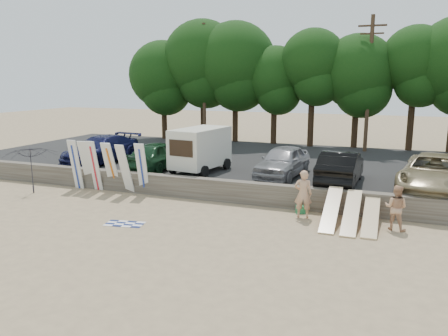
{
  "coord_description": "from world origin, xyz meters",
  "views": [
    {
      "loc": [
        3.51,
        -15.21,
        5.46
      ],
      "look_at": [
        -3.43,
        3.0,
        1.56
      ],
      "focal_mm": 35.0,
      "sensor_mm": 36.0,
      "label": 1
    }
  ],
  "objects": [
    {
      "name": "car_2",
      "position": [
        -1.41,
        6.02,
        1.48
      ],
      "size": [
        2.29,
        4.73,
        1.56
      ],
      "primitive_type": "imported",
      "rotation": [
        0.0,
        0.0,
        -0.1
      ],
      "color": "gray",
      "rests_on": "parking_lot"
    },
    {
      "name": "surfboard_low_0",
      "position": [
        1.61,
        1.51,
        0.58
      ],
      "size": [
        0.56,
        2.82,
        1.15
      ],
      "primitive_type": "cube",
      "rotation": [
        0.37,
        0.0,
        0.0
      ],
      "color": "beige",
      "rests_on": "ground"
    },
    {
      "name": "gear_bag",
      "position": [
        1.55,
        2.4,
        0.11
      ],
      "size": [
        0.36,
        0.33,
        0.22
      ],
      "primitive_type": "cube",
      "rotation": [
        0.0,
        0.0,
        -0.3
      ],
      "color": "#E6591B",
      "rests_on": "ground"
    },
    {
      "name": "surfboard_upright_6",
      "position": [
        -7.51,
        2.62,
        1.28
      ],
      "size": [
        0.55,
        0.62,
        2.56
      ],
      "primitive_type": "cube",
      "rotation": [
        0.2,
        0.0,
        0.09
      ],
      "color": "white",
      "rests_on": "ground"
    },
    {
      "name": "surfboard_low_1",
      "position": [
        2.37,
        1.44,
        0.54
      ],
      "size": [
        0.56,
        2.84,
        1.09
      ],
      "primitive_type": "cube",
      "rotation": [
        0.35,
        0.0,
        0.0
      ],
      "color": "beige",
      "rests_on": "ground"
    },
    {
      "name": "utility_poles",
      "position": [
        2.0,
        16.0,
        5.43
      ],
      "size": [
        25.8,
        0.26,
        9.0
      ],
      "color": "#473321",
      "rests_on": "parking_lot"
    },
    {
      "name": "ground",
      "position": [
        0.0,
        0.0,
        0.0
      ],
      "size": [
        120.0,
        120.0,
        0.0
      ],
      "primitive_type": "plane",
      "color": "tan",
      "rests_on": "ground"
    },
    {
      "name": "surfboard_upright_0",
      "position": [
        -11.3,
        2.44,
        1.28
      ],
      "size": [
        0.51,
        0.53,
        2.57
      ],
      "primitive_type": "cube",
      "rotation": [
        0.18,
        0.0,
        0.02
      ],
      "color": "white",
      "rests_on": "ground"
    },
    {
      "name": "beachgoer_a",
      "position": [
        0.43,
        1.85,
        0.98
      ],
      "size": [
        0.79,
        0.59,
        1.96
      ],
      "primitive_type": "imported",
      "rotation": [
        0.0,
        0.0,
        3.32
      ],
      "color": "tan",
      "rests_on": "ground"
    },
    {
      "name": "box_trailer",
      "position": [
        -5.79,
        5.69,
        2.0
      ],
      "size": [
        2.47,
        3.85,
        2.32
      ],
      "rotation": [
        0.0,
        0.0,
        -0.14
      ],
      "color": "beige",
      "rests_on": "parking_lot"
    },
    {
      "name": "surfboard_upright_4",
      "position": [
        -9.25,
        2.65,
        1.25
      ],
      "size": [
        0.56,
        0.86,
        2.5
      ],
      "primitive_type": "cube",
      "rotation": [
        0.3,
        0.0,
        -0.07
      ],
      "color": "white",
      "rests_on": "ground"
    },
    {
      "name": "car_3",
      "position": [
        1.49,
        5.43,
        1.48
      ],
      "size": [
        1.8,
        4.8,
        1.57
      ],
      "primitive_type": "imported",
      "rotation": [
        0.0,
        0.0,
        3.11
      ],
      "color": "black",
      "rests_on": "parking_lot"
    },
    {
      "name": "surfboard_low_2",
      "position": [
        3.08,
        1.55,
        0.47
      ],
      "size": [
        0.56,
        2.89,
        0.95
      ],
      "primitive_type": "cube",
      "rotation": [
        0.3,
        0.0,
        0.0
      ],
      "color": "beige",
      "rests_on": "ground"
    },
    {
      "name": "beach_umbrella",
      "position": [
        -12.81,
        1.11,
        1.17
      ],
      "size": [
        2.85,
        2.89,
        2.34
      ],
      "primitive_type": "imported",
      "rotation": [
        0.0,
        0.0,
        3.26
      ],
      "color": "black",
      "rests_on": "ground"
    },
    {
      "name": "car_0",
      "position": [
        -12.35,
        6.0,
        1.49
      ],
      "size": [
        2.77,
        5.63,
        1.58
      ],
      "primitive_type": "imported",
      "rotation": [
        0.0,
        0.0,
        -0.11
      ],
      "color": "#11143D",
      "rests_on": "parking_lot"
    },
    {
      "name": "surfboard_upright_1",
      "position": [
        -10.78,
        2.65,
        1.26
      ],
      "size": [
        0.56,
        0.78,
        2.52
      ],
      "primitive_type": "cube",
      "rotation": [
        0.27,
        0.0,
        0.09
      ],
      "color": "white",
      "rests_on": "ground"
    },
    {
      "name": "beach_towel",
      "position": [
        -5.87,
        -1.45,
        0.01
      ],
      "size": [
        1.73,
        1.73,
        0.0
      ],
      "primitive_type": "plane",
      "rotation": [
        0.0,
        0.0,
        0.17
      ],
      "color": "white",
      "rests_on": "ground"
    },
    {
      "name": "beachgoer_b",
      "position": [
        3.93,
        1.59,
        0.85
      ],
      "size": [
        0.96,
        0.84,
        1.7
      ],
      "primitive_type": "imported",
      "rotation": [
        0.0,
        0.0,
        2.88
      ],
      "color": "tan",
      "rests_on": "ground"
    },
    {
      "name": "cooler",
      "position": [
        0.24,
        2.4,
        0.16
      ],
      "size": [
        0.45,
        0.4,
        0.32
      ],
      "primitive_type": "cube",
      "rotation": [
        0.0,
        0.0,
        0.32
      ],
      "color": "#268B50",
      "rests_on": "ground"
    },
    {
      "name": "seawall",
      "position": [
        0.0,
        3.0,
        0.5
      ],
      "size": [
        44.0,
        0.5,
        1.0
      ],
      "primitive_type": "cube",
      "color": "#6B6356",
      "rests_on": "ground"
    },
    {
      "name": "surfboard_upright_3",
      "position": [
        -9.36,
        2.64,
        1.26
      ],
      "size": [
        0.55,
        0.8,
        2.52
      ],
      "primitive_type": "cube",
      "rotation": [
        0.28,
        0.0,
        0.06
      ],
      "color": "white",
      "rests_on": "ground"
    },
    {
      "name": "car_4",
      "position": [
        5.48,
        5.59,
        1.5
      ],
      "size": [
        3.54,
        6.09,
        1.59
      ],
      "primitive_type": "imported",
      "rotation": [
        0.0,
        0.0,
        -0.16
      ],
      "color": "#90805C",
      "rests_on": "parking_lot"
    },
    {
      "name": "treeline",
      "position": [
        -1.41,
        17.51,
        6.52
      ],
      "size": [
        33.69,
        6.37,
        9.55
      ],
      "color": "#382616",
      "rests_on": "parking_lot"
    },
    {
      "name": "surfboard_upright_2",
      "position": [
        -10.18,
        2.49,
        1.28
      ],
      "size": [
        0.52,
        0.58,
        2.56
      ],
      "primitive_type": "cube",
      "rotation": [
        0.19,
        0.0,
        -0.04
      ],
      "color": "white",
      "rests_on": "ground"
    },
    {
      "name": "car_1",
      "position": [
        -8.25,
        5.57,
        1.47
      ],
      "size": [
        2.11,
        4.64,
        1.55
      ],
      "primitive_type": "imported",
      "rotation": [
        0.0,
        0.0,
        3.08
      ],
      "color": "#13361D",
      "rests_on": "parking_lot"
    },
    {
      "name": "parking_lot",
      "position": [
        0.0,
        10.5,
        0.35
      ],
      "size": [
        44.0,
        14.5,
        0.7
      ],
      "primitive_type": "cube",
      "color": "#282828",
      "rests_on": "ground"
    },
    {
      "name": "surfboard_upright_5",
      "position": [
        -8.36,
        2.43,
        1.25
      ],
      "size": [
        0.56,
        0.86,
        2.5
      ],
      "primitive_type": "cube",
      "rotation": [
        0.3,
        0.0,
        -0.08
      ],
      "color": "white",
      "rests_on": "ground"
    }
  ]
}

